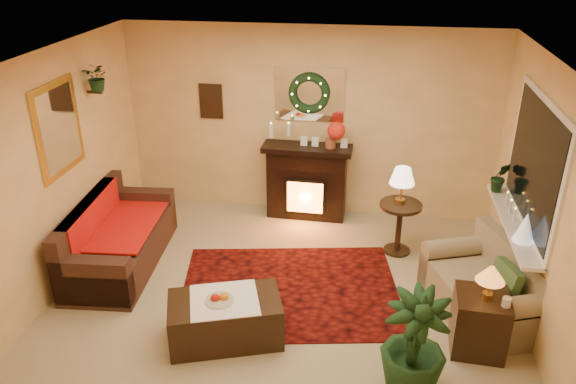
# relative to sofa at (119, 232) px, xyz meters

# --- Properties ---
(floor) EXTENTS (5.00, 5.00, 0.00)m
(floor) POSITION_rel_sofa_xyz_m (2.04, -0.46, -0.43)
(floor) COLOR beige
(floor) RESTS_ON ground
(ceiling) EXTENTS (5.00, 5.00, 0.00)m
(ceiling) POSITION_rel_sofa_xyz_m (2.04, -0.46, 2.17)
(ceiling) COLOR white
(ceiling) RESTS_ON ground
(wall_back) EXTENTS (5.00, 5.00, 0.00)m
(wall_back) POSITION_rel_sofa_xyz_m (2.04, 1.79, 0.87)
(wall_back) COLOR #EFD88C
(wall_back) RESTS_ON ground
(wall_front) EXTENTS (5.00, 5.00, 0.00)m
(wall_front) POSITION_rel_sofa_xyz_m (2.04, -2.71, 0.87)
(wall_front) COLOR #EFD88C
(wall_front) RESTS_ON ground
(wall_left) EXTENTS (4.50, 4.50, 0.00)m
(wall_left) POSITION_rel_sofa_xyz_m (-0.46, -0.46, 0.87)
(wall_left) COLOR #EFD88C
(wall_left) RESTS_ON ground
(wall_right) EXTENTS (4.50, 4.50, 0.00)m
(wall_right) POSITION_rel_sofa_xyz_m (4.54, -0.46, 0.87)
(wall_right) COLOR #EFD88C
(wall_right) RESTS_ON ground
(area_rug) EXTENTS (2.68, 2.19, 0.01)m
(area_rug) POSITION_rel_sofa_xyz_m (2.09, -0.27, -0.42)
(area_rug) COLOR #420E0F
(area_rug) RESTS_ON floor
(sofa) EXTENTS (0.97, 1.95, 0.81)m
(sofa) POSITION_rel_sofa_xyz_m (0.00, 0.00, 0.00)
(sofa) COLOR brown
(sofa) RESTS_ON floor
(red_throw) EXTENTS (0.88, 1.42, 0.02)m
(red_throw) POSITION_rel_sofa_xyz_m (-0.06, 0.17, 0.03)
(red_throw) COLOR #DE4B1F
(red_throw) RESTS_ON sofa
(fireplace) EXTENTS (1.08, 0.36, 0.98)m
(fireplace) POSITION_rel_sofa_xyz_m (2.05, 1.58, 0.12)
(fireplace) COLOR black
(fireplace) RESTS_ON floor
(poinsettia) EXTENTS (0.23, 0.23, 0.23)m
(poinsettia) POSITION_rel_sofa_xyz_m (2.43, 1.52, 0.87)
(poinsettia) COLOR red
(poinsettia) RESTS_ON fireplace
(mantel_candle_a) EXTENTS (0.06, 0.06, 0.19)m
(mantel_candle_a) POSITION_rel_sofa_xyz_m (1.56, 1.52, 0.83)
(mantel_candle_a) COLOR silver
(mantel_candle_a) RESTS_ON fireplace
(mantel_candle_b) EXTENTS (0.06, 0.06, 0.17)m
(mantel_candle_b) POSITION_rel_sofa_xyz_m (1.79, 1.60, 0.83)
(mantel_candle_b) COLOR silver
(mantel_candle_b) RESTS_ON fireplace
(mantel_mirror) EXTENTS (0.92, 0.02, 0.72)m
(mantel_mirror) POSITION_rel_sofa_xyz_m (2.04, 1.77, 1.27)
(mantel_mirror) COLOR white
(mantel_mirror) RESTS_ON wall_back
(wreath) EXTENTS (0.55, 0.11, 0.55)m
(wreath) POSITION_rel_sofa_xyz_m (2.04, 1.73, 1.29)
(wreath) COLOR #194719
(wreath) RESTS_ON wall_back
(wall_art) EXTENTS (0.32, 0.03, 0.48)m
(wall_art) POSITION_rel_sofa_xyz_m (0.69, 1.77, 1.12)
(wall_art) COLOR #381E11
(wall_art) RESTS_ON wall_back
(gold_mirror) EXTENTS (0.03, 0.84, 1.00)m
(gold_mirror) POSITION_rel_sofa_xyz_m (-0.44, -0.16, 1.32)
(gold_mirror) COLOR gold
(gold_mirror) RESTS_ON wall_left
(hanging_plant) EXTENTS (0.33, 0.28, 0.36)m
(hanging_plant) POSITION_rel_sofa_xyz_m (-0.30, 0.59, 1.54)
(hanging_plant) COLOR #194719
(hanging_plant) RESTS_ON wall_left
(loveseat) EXTENTS (1.19, 1.53, 0.78)m
(loveseat) POSITION_rel_sofa_xyz_m (4.10, -0.36, -0.01)
(loveseat) COLOR tan
(loveseat) RESTS_ON floor
(window_frame) EXTENTS (0.03, 1.86, 1.36)m
(window_frame) POSITION_rel_sofa_xyz_m (4.53, 0.09, 1.12)
(window_frame) COLOR white
(window_frame) RESTS_ON wall_right
(window_glass) EXTENTS (0.02, 1.70, 1.22)m
(window_glass) POSITION_rel_sofa_xyz_m (4.51, 0.09, 1.12)
(window_glass) COLOR black
(window_glass) RESTS_ON wall_right
(window_sill) EXTENTS (0.22, 1.86, 0.04)m
(window_sill) POSITION_rel_sofa_xyz_m (4.42, 0.09, 0.44)
(window_sill) COLOR white
(window_sill) RESTS_ON wall_right
(mini_tree) EXTENTS (0.21, 0.21, 0.31)m
(mini_tree) POSITION_rel_sofa_xyz_m (4.42, -0.34, 0.61)
(mini_tree) COLOR white
(mini_tree) RESTS_ON window_sill
(sill_plant) EXTENTS (0.26, 0.21, 0.48)m
(sill_plant) POSITION_rel_sofa_xyz_m (4.39, 0.82, 0.66)
(sill_plant) COLOR #1D411B
(sill_plant) RESTS_ON window_sill
(side_table_round) EXTENTS (0.60, 0.60, 0.67)m
(side_table_round) POSITION_rel_sofa_xyz_m (3.29, 0.78, -0.11)
(side_table_round) COLOR black
(side_table_round) RESTS_ON floor
(lamp_cream) EXTENTS (0.30, 0.30, 0.47)m
(lamp_cream) POSITION_rel_sofa_xyz_m (3.28, 0.81, 0.45)
(lamp_cream) COLOR #FFE9C1
(lamp_cream) RESTS_ON side_table_round
(end_table_square) EXTENTS (0.51, 0.51, 0.60)m
(end_table_square) POSITION_rel_sofa_xyz_m (4.00, -0.93, -0.16)
(end_table_square) COLOR black
(end_table_square) RESTS_ON floor
(lamp_tiffany) EXTENTS (0.26, 0.26, 0.39)m
(lamp_tiffany) POSITION_rel_sofa_xyz_m (4.03, -0.95, 0.32)
(lamp_tiffany) COLOR #FF5F0D
(lamp_tiffany) RESTS_ON end_table_square
(coffee_table) EXTENTS (1.21, 0.90, 0.45)m
(coffee_table) POSITION_rel_sofa_xyz_m (1.58, -1.16, -0.22)
(coffee_table) COLOR #543013
(coffee_table) RESTS_ON floor
(fruit_bowl) EXTENTS (0.28, 0.28, 0.06)m
(fruit_bowl) POSITION_rel_sofa_xyz_m (1.54, -1.19, 0.02)
(fruit_bowl) COLOR beige
(fruit_bowl) RESTS_ON coffee_table
(floor_palm) EXTENTS (1.74, 1.74, 3.01)m
(floor_palm) POSITION_rel_sofa_xyz_m (3.34, -1.58, 0.02)
(floor_palm) COLOR #1E4922
(floor_palm) RESTS_ON floor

